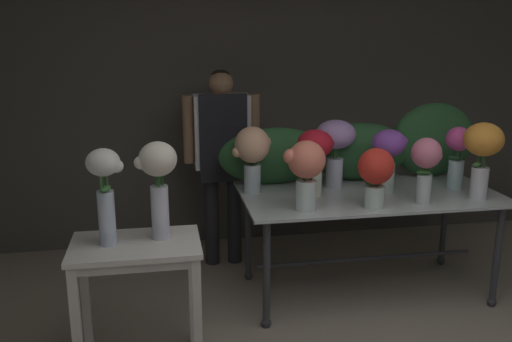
# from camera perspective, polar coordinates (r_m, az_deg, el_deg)

# --- Properties ---
(ground_plane) EXTENTS (7.24, 7.24, 0.00)m
(ground_plane) POSITION_cam_1_polar(r_m,az_deg,el_deg) (4.13, 7.83, -14.19)
(ground_plane) COLOR gray
(wall_back) EXTENTS (5.57, 0.12, 2.95)m
(wall_back) POSITION_cam_1_polar(r_m,az_deg,el_deg) (5.20, 2.97, 8.97)
(wall_back) COLOR #4C4742
(wall_back) RESTS_ON ground
(display_table_glass) EXTENTS (1.88, 0.96, 0.81)m
(display_table_glass) POSITION_cam_1_polar(r_m,az_deg,el_deg) (4.20, 11.47, -3.69)
(display_table_glass) COLOR #B6BFBF
(display_table_glass) RESTS_ON ground
(side_table_white) EXTENTS (0.73, 0.48, 0.80)m
(side_table_white) POSITION_cam_1_polar(r_m,az_deg,el_deg) (3.28, -12.20, -9.24)
(side_table_white) COLOR silver
(side_table_white) RESTS_ON ground
(florist) EXTENTS (0.63, 0.24, 1.65)m
(florist) POSITION_cam_1_polar(r_m,az_deg,el_deg) (4.57, -3.52, 2.52)
(florist) COLOR #232328
(florist) RESTS_ON ground
(foliage_backdrop) EXTENTS (2.09, 0.30, 0.60)m
(foliage_backdrop) POSITION_cam_1_polar(r_m,az_deg,el_deg) (4.46, 11.19, 2.31)
(foliage_backdrop) COLOR #28562D
(foliage_backdrop) RESTS_ON display_table_glass
(vase_violet_snapdragons) EXTENTS (0.25, 0.24, 0.47)m
(vase_violet_snapdragons) POSITION_cam_1_polar(r_m,az_deg,el_deg) (4.12, 13.51, 1.99)
(vase_violet_snapdragons) COLOR silver
(vase_violet_snapdragons) RESTS_ON display_table_glass
(vase_rosy_hydrangea) EXTENTS (0.22, 0.20, 0.46)m
(vase_rosy_hydrangea) POSITION_cam_1_polar(r_m,az_deg,el_deg) (3.94, 17.11, 0.86)
(vase_rosy_hydrangea) COLOR silver
(vase_rosy_hydrangea) RESTS_ON display_table_glass
(vase_crimson_dahlias) EXTENTS (0.26, 0.26, 0.48)m
(vase_crimson_dahlias) POSITION_cam_1_polar(r_m,az_deg,el_deg) (3.96, 6.11, 1.93)
(vase_crimson_dahlias) COLOR silver
(vase_crimson_dahlias) RESTS_ON display_table_glass
(vase_sunset_anemones) EXTENTS (0.27, 0.27, 0.55)m
(vase_sunset_anemones) POSITION_cam_1_polar(r_m,az_deg,el_deg) (4.15, 22.33, 2.10)
(vase_sunset_anemones) COLOR silver
(vase_sunset_anemones) RESTS_ON display_table_glass
(vase_fuchsia_ranunculus) EXTENTS (0.19, 0.19, 0.47)m
(vase_fuchsia_ranunculus) POSITION_cam_1_polar(r_m,az_deg,el_deg) (4.38, 20.01, 1.69)
(vase_fuchsia_ranunculus) COLOR silver
(vase_fuchsia_ranunculus) RESTS_ON display_table_glass
(vase_peach_freesia) EXTENTS (0.29, 0.26, 0.49)m
(vase_peach_freesia) POSITION_cam_1_polar(r_m,az_deg,el_deg) (4.01, -0.38, 1.98)
(vase_peach_freesia) COLOR silver
(vase_peach_freesia) RESTS_ON display_table_glass
(vase_scarlet_roses) EXTENTS (0.24, 0.24, 0.41)m
(vase_scarlet_roses) POSITION_cam_1_polar(r_m,az_deg,el_deg) (3.75, 12.18, -0.20)
(vase_scarlet_roses) COLOR silver
(vase_scarlet_roses) RESTS_ON display_table_glass
(vase_coral_stock) EXTENTS (0.28, 0.25, 0.47)m
(vase_coral_stock) POSITION_cam_1_polar(r_m,az_deg,el_deg) (3.63, 5.13, 0.25)
(vase_coral_stock) COLOR silver
(vase_coral_stock) RESTS_ON display_table_glass
(vase_lilac_peonies) EXTENTS (0.30, 0.30, 0.52)m
(vase_lilac_peonies) POSITION_cam_1_polar(r_m,az_deg,el_deg) (4.18, 8.19, 2.91)
(vase_lilac_peonies) COLOR silver
(vase_lilac_peonies) RESTS_ON display_table_glass
(vase_white_roses_tall) EXTENTS (0.20, 0.18, 0.55)m
(vase_white_roses_tall) POSITION_cam_1_polar(r_m,az_deg,el_deg) (3.14, -15.28, -1.61)
(vase_white_roses_tall) COLOR silver
(vase_white_roses_tall) RESTS_ON side_table_white
(vase_cream_lisianthus_tall) EXTENTS (0.24, 0.21, 0.57)m
(vase_cream_lisianthus_tall) POSITION_cam_1_polar(r_m,az_deg,el_deg) (3.16, -10.05, -0.71)
(vase_cream_lisianthus_tall) COLOR silver
(vase_cream_lisianthus_tall) RESTS_ON side_table_white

